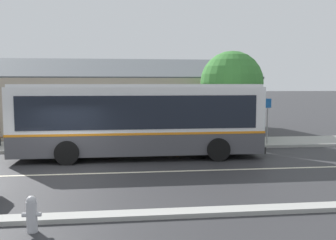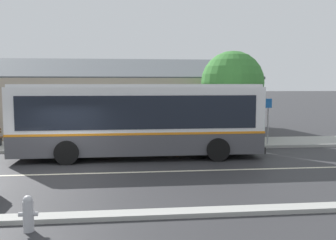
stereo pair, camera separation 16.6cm
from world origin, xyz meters
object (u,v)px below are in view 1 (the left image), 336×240
fire_hydrant (32,213)px  street_tree_primary (232,83)px  transit_bus (139,118)px  bus_stop_sign (268,116)px

fire_hydrant → street_tree_primary: bearing=56.6°
street_tree_primary → fire_hydrant: (-8.26, -12.52, -2.96)m
transit_bus → bus_stop_sign: bearing=17.0°
transit_bus → bus_stop_sign: size_ratio=4.56×
street_tree_primary → bus_stop_sign: 3.06m
street_tree_primary → fire_hydrant: bearing=-123.4°
transit_bus → fire_hydrant: size_ratio=13.20×
transit_bus → street_tree_primary: size_ratio=2.11×
street_tree_primary → bus_stop_sign: bearing=-57.9°
transit_bus → fire_hydrant: transit_bus is taller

